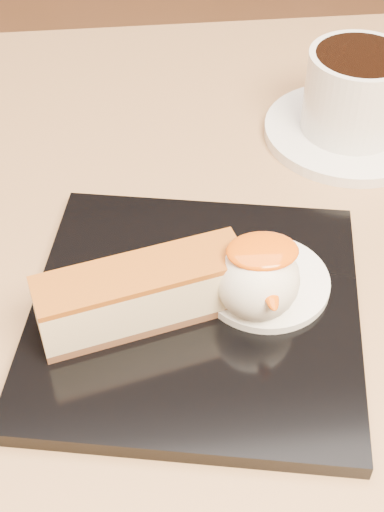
{
  "coord_description": "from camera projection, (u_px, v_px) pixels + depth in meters",
  "views": [
    {
      "loc": [
        -0.02,
        -0.35,
        1.09
      ],
      "look_at": [
        0.01,
        -0.01,
        0.76
      ],
      "focal_mm": 50.0,
      "sensor_mm": 36.0,
      "label": 1
    }
  ],
  "objects": [
    {
      "name": "mint_sprig",
      "position": [
        218.0,
        255.0,
        0.5
      ],
      "size": [
        0.04,
        0.03,
        0.0
      ],
      "color": "#2B8538",
      "rests_on": "cream_smear"
    },
    {
      "name": "coffee_cup",
      "position": [
        358.0,
        91.0,
        0.61
      ],
      "size": [
        0.12,
        0.09,
        0.07
      ],
      "rotation": [
        0.0,
        0.0,
        0.02
      ],
      "color": "white",
      "rests_on": "saucer"
    },
    {
      "name": "mango_sauce",
      "position": [
        263.0,
        251.0,
        0.45
      ],
      "size": [
        0.05,
        0.04,
        0.01
      ],
      "primitive_type": "ellipsoid",
      "color": "#E65607",
      "rests_on": "ice_cream_scoop"
    },
    {
      "name": "ice_cream_scoop",
      "position": [
        257.0,
        280.0,
        0.46
      ],
      "size": [
        0.06,
        0.06,
        0.06
      ],
      "primitive_type": "sphere",
      "color": "white",
      "rests_on": "cream_smear"
    },
    {
      "name": "cheesecake",
      "position": [
        142.0,
        294.0,
        0.46
      ],
      "size": [
        0.14,
        0.07,
        0.04
      ],
      "rotation": [
        0.0,
        0.0,
        0.24
      ],
      "color": "brown",
      "rests_on": "dessert_plate"
    },
    {
      "name": "dessert_plate",
      "position": [
        195.0,
        312.0,
        0.48
      ],
      "size": [
        0.26,
        0.26,
        0.01
      ],
      "primitive_type": "cube",
      "rotation": [
        0.0,
        0.0,
        -0.2
      ],
      "color": "black",
      "rests_on": "table"
    },
    {
      "name": "cream_smear",
      "position": [
        265.0,
        281.0,
        0.49
      ],
      "size": [
        0.09,
        0.09,
        0.01
      ],
      "primitive_type": "cylinder",
      "color": "white",
      "rests_on": "dessert_plate"
    },
    {
      "name": "table",
      "position": [
        176.0,
        409.0,
        0.62
      ],
      "size": [
        0.8,
        0.8,
        0.72
      ],
      "color": "black",
      "rests_on": "ground"
    },
    {
      "name": "saucer",
      "position": [
        348.0,
        132.0,
        0.64
      ],
      "size": [
        0.15,
        0.15,
        0.01
      ],
      "primitive_type": "cylinder",
      "color": "white",
      "rests_on": "table"
    }
  ]
}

